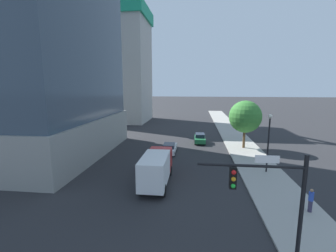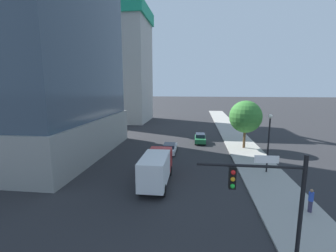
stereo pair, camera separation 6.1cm
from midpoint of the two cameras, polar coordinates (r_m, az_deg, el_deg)
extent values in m
cube|color=#9E9B93|center=(28.71, 20.79, -9.20)|extent=(4.73, 120.00, 0.15)
cube|color=gray|center=(35.76, -29.10, -2.20)|extent=(17.92, 21.64, 4.90)
cube|color=#B2AFA8|center=(63.13, -12.42, 13.96)|extent=(15.83, 13.73, 27.99)
cube|color=#1E9E70|center=(65.31, -12.85, 24.94)|extent=(16.78, 14.56, 3.00)
cube|color=gold|center=(58.17, -9.28, 17.65)|extent=(0.90, 0.90, 34.47)
cylinder|color=black|center=(13.45, 29.52, -18.11)|extent=(0.20, 0.20, 5.83)
cylinder|color=black|center=(11.83, 19.22, -9.13)|extent=(4.94, 0.14, 0.14)
cube|color=black|center=(11.90, 15.36, -12.02)|extent=(0.32, 0.36, 1.05)
sphere|color=red|center=(11.60, 15.57, -10.80)|extent=(0.22, 0.22, 0.22)
sphere|color=orange|center=(11.72, 15.50, -12.36)|extent=(0.22, 0.22, 0.22)
sphere|color=green|center=(11.85, 15.42, -13.88)|extent=(0.22, 0.22, 0.22)
cube|color=white|center=(11.91, 22.83, -7.46)|extent=(1.10, 0.04, 0.36)
cylinder|color=black|center=(26.41, 23.09, -4.37)|extent=(0.16, 0.16, 5.70)
sphere|color=silver|center=(25.88, 23.53, 2.16)|extent=(0.44, 0.44, 0.44)
cylinder|color=brown|center=(35.94, 17.94, -2.81)|extent=(0.36, 0.36, 2.84)
sphere|color=#387F33|center=(35.42, 18.21, 2.18)|extent=(4.62, 4.62, 4.62)
cube|color=#1E6638|center=(38.19, 7.71, -3.19)|extent=(1.71, 4.05, 0.67)
cube|color=#19212D|center=(38.19, 7.73, -2.25)|extent=(1.43, 2.10, 0.55)
cylinder|color=black|center=(39.59, 6.59, -3.13)|extent=(0.22, 0.64, 0.64)
cylinder|color=black|center=(39.61, 8.76, -3.17)|extent=(0.22, 0.64, 0.64)
cylinder|color=black|center=(36.90, 6.57, -4.07)|extent=(0.22, 0.64, 0.64)
cylinder|color=black|center=(36.93, 8.90, -4.11)|extent=(0.22, 0.64, 0.64)
cube|color=silver|center=(32.25, 0.28, -5.54)|extent=(1.78, 4.62, 0.62)
cube|color=#19212D|center=(31.79, 0.21, -4.76)|extent=(1.50, 2.18, 0.45)
cylinder|color=black|center=(33.91, -0.74, -5.24)|extent=(0.22, 0.64, 0.64)
cylinder|color=black|center=(33.75, 1.91, -5.32)|extent=(0.22, 0.64, 0.64)
cylinder|color=black|center=(30.92, -1.51, -6.73)|extent=(0.22, 0.64, 0.64)
cylinder|color=black|center=(30.74, 1.41, -6.82)|extent=(0.22, 0.64, 0.64)
cube|color=#B21E1E|center=(24.23, -1.90, -8.04)|extent=(2.20, 1.91, 2.18)
cube|color=white|center=(20.94, -3.35, -10.60)|extent=(2.20, 4.76, 2.42)
cylinder|color=black|center=(24.78, -4.13, -10.56)|extent=(0.30, 0.99, 0.99)
cylinder|color=black|center=(24.50, 0.40, -10.77)|extent=(0.30, 0.99, 0.99)
cylinder|color=black|center=(20.55, -6.67, -15.01)|extent=(0.30, 0.99, 0.99)
cylinder|color=black|center=(20.22, -1.12, -15.37)|extent=(0.30, 0.99, 0.99)
cylinder|color=#38334C|center=(20.44, 31.20, -16.32)|extent=(0.28, 0.28, 0.85)
cylinder|color=#2D4CB2|center=(20.14, 31.39, -14.39)|extent=(0.34, 0.34, 0.65)
sphere|color=#997051|center=(19.97, 31.51, -13.23)|extent=(0.23, 0.23, 0.23)
camera|label=1|loc=(0.03, -90.08, -0.01)|focal=25.07mm
camera|label=2|loc=(0.03, 89.92, 0.01)|focal=25.07mm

